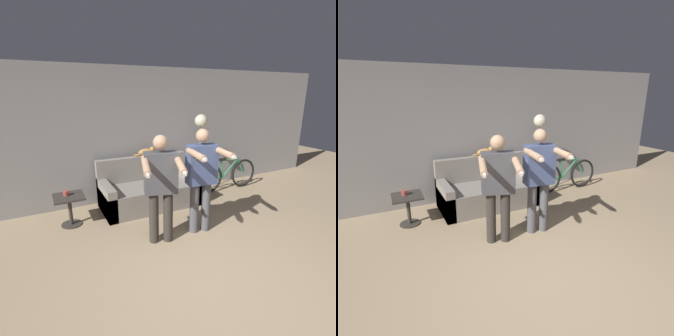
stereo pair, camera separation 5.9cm
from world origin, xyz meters
The scene contains 10 objects.
ground_plane centered at (0.00, 0.00, 0.00)m, with size 16.00×16.00×0.00m, color tan.
wall_back centered at (0.00, 3.01, 1.30)m, with size 10.00×0.05×2.60m.
couch centered at (0.13, 2.46, 0.28)m, with size 1.85×0.89×0.91m.
person_left centered at (-0.24, 1.17, 0.91)m, with size 0.66×0.78×1.58m.
person_right centered at (0.44, 1.17, 0.94)m, with size 0.58×0.73×1.62m.
cat centered at (0.22, 2.79, 0.99)m, with size 0.44×0.15×0.17m.
floor_lamp centered at (1.32, 2.54, 1.34)m, with size 0.34×0.34×1.70m.
side_table centered at (-1.35, 2.30, 0.37)m, with size 0.47×0.47×0.51m.
cup centered at (-1.38, 2.34, 0.55)m, with size 0.09×0.09×0.08m.
bicycle centered at (1.99, 2.44, 0.34)m, with size 1.60×0.07×0.74m.
Camera 2 is at (-1.63, -1.95, 2.12)m, focal length 28.00 mm.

